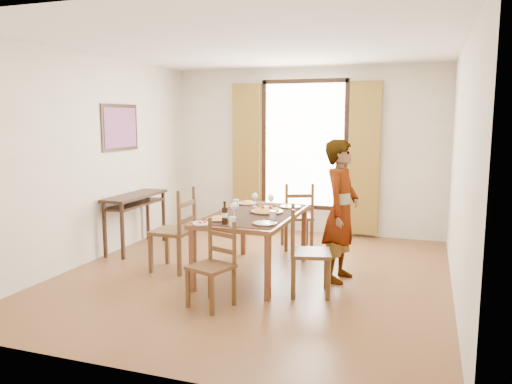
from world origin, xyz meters
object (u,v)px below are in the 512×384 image
(console_table, at_px, (135,202))
(dining_table, at_px, (254,219))
(man, at_px, (341,211))
(pasta_platter, at_px, (267,209))

(console_table, xyz_separation_m, dining_table, (2.01, -0.58, 0.01))
(man, xyz_separation_m, pasta_platter, (-0.89, -0.06, -0.02))
(pasta_platter, bearing_deg, dining_table, -148.97)
(dining_table, distance_m, pasta_platter, 0.20)
(console_table, relative_size, man, 0.73)
(man, relative_size, pasta_platter, 4.12)
(dining_table, bearing_deg, pasta_platter, 31.03)
(console_table, bearing_deg, dining_table, -15.98)
(console_table, height_order, man, man)
(console_table, xyz_separation_m, pasta_platter, (2.15, -0.50, 0.12))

